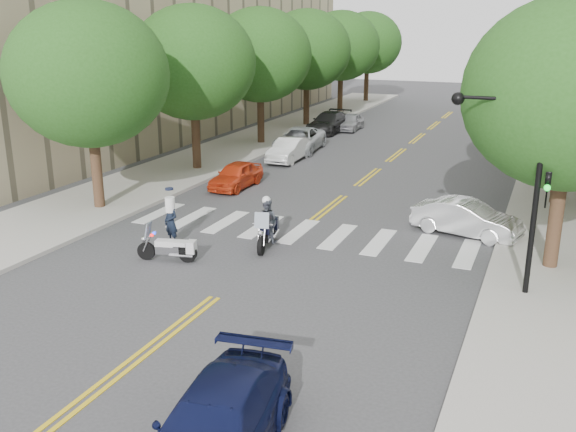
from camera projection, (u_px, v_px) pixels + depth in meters
The scene contains 26 objects.
ground at pixel (215, 298), 18.38m from camera, with size 140.00×140.00×0.00m, color #38383A.
sidewalk_left at pixel (251, 142), 41.27m from camera, with size 5.00×60.00×0.15m, color #9E9991.
sidewalk_right at pixel (571, 167), 34.26m from camera, with size 5.00×60.00×0.15m, color #9E9991.
tree_l_0 at pixel (88, 75), 25.30m from camera, with size 6.40×6.40×8.45m.
tree_l_1 at pixel (193, 63), 32.35m from camera, with size 6.40×6.40×8.45m.
tree_l_2 at pixel (260, 55), 39.41m from camera, with size 6.40×6.40×8.45m.
tree_l_3 at pixel (307, 50), 46.46m from camera, with size 6.40×6.40×8.45m.
tree_l_4 at pixel (341, 46), 53.52m from camera, with size 6.40×6.40×8.45m.
tree_l_5 at pixel (368, 43), 60.58m from camera, with size 6.40×6.40×8.45m.
tree_r_0 at pixel (572, 94), 18.80m from camera, with size 6.40×6.40×8.45m.
tree_r_1 at pixel (571, 74), 25.86m from camera, with size 6.40×6.40×8.45m.
tree_r_2 at pixel (570, 62), 32.91m from camera, with size 6.40×6.40×8.45m.
tree_r_3 at pixel (570, 55), 39.97m from camera, with size 6.40×6.40×8.45m.
tree_r_4 at pixel (570, 49), 47.02m from camera, with size 6.40×6.40×8.45m.
tree_r_5 at pixel (569, 46), 54.08m from camera, with size 6.40×6.40×8.45m.
traffic_signal_pole at pixel (521, 169), 17.53m from camera, with size 2.82×0.42×6.00m.
motorcycle_police at pixel (267, 224), 22.32m from camera, with size 0.87×2.25×1.85m.
motorcycle_parked at pixel (172, 248), 21.04m from camera, with size 2.00×0.79×1.31m.
officer_standing at pixel (171, 222), 22.53m from camera, with size 0.61×0.40×1.66m, color black.
convertible at pixel (466, 218), 23.54m from camera, with size 1.38×3.95×1.30m, color silver.
sedan_blue at pixel (215, 429), 11.36m from camera, with size 1.93×4.74×1.38m, color #0D1339.
parked_car_a at pixel (236, 175), 30.27m from camera, with size 1.44×3.58×1.22m, color red.
parked_car_b at pixel (289, 150), 35.99m from camera, with size 1.36×3.90×1.28m, color silver.
parked_car_c at pixel (299, 140), 38.66m from camera, with size 2.31×5.02×1.39m, color #B8BCC1.
parked_car_d at pixel (329, 122), 45.16m from camera, with size 1.99×4.90×1.42m, color black.
parked_car_e at pixel (350, 122), 46.15m from camera, with size 1.42×3.53×1.20m, color gray.
Camera 1 is at (8.46, -14.77, 7.63)m, focal length 40.00 mm.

